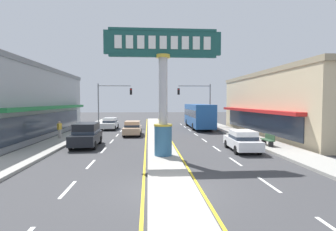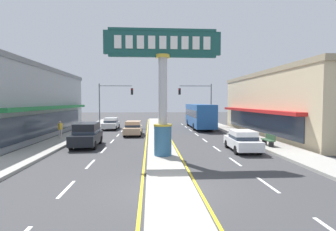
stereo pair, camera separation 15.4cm
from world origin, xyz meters
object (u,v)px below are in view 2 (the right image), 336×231
storefront_left (16,102)px  sedan_far_left_oncoming (111,123)px  storefront_right (291,104)px  sedan_mid_left_lane (133,128)px  traffic_light_right_side (199,97)px  district_sign (163,85)px  suv_near_right_lane (87,134)px  street_bench (269,140)px  traffic_light_left_side (112,97)px  bus_far_right_lane (199,115)px  pedestrian_near_kerb (60,129)px  sedan_near_left_lane (242,140)px

storefront_left → sedan_far_left_oncoming: bearing=40.2°
storefront_right → sedan_mid_left_lane: storefront_right is taller
traffic_light_right_side → district_sign: bearing=-106.9°
storefront_right → suv_near_right_lane: (-20.38, -5.85, -2.41)m
sedan_mid_left_lane → street_bench: size_ratio=2.71×
traffic_light_right_side → suv_near_right_lane: traffic_light_right_side is taller
traffic_light_left_side → bus_far_right_lane: traffic_light_left_side is taller
storefront_right → street_bench: 9.97m
pedestrian_near_kerb → sedan_mid_left_lane: bearing=26.4°
sedan_near_left_lane → sedan_mid_left_lane: size_ratio=1.01×
street_bench → traffic_light_right_side: bearing=97.2°
storefront_left → storefront_right: (28.85, -0.23, -0.19)m
suv_near_right_lane → street_bench: suv_near_right_lane is taller
traffic_light_right_side → sedan_near_left_lane: size_ratio=1.42×
storefront_left → traffic_light_left_side: 13.14m
storefront_right → sedan_mid_left_lane: (-17.08, 1.04, -2.61)m
sedan_near_left_lane → sedan_far_left_oncoming: same height
traffic_light_right_side → bus_far_right_lane: size_ratio=0.55×
sedan_far_left_oncoming → pedestrian_near_kerb: size_ratio=2.65×
sedan_mid_left_lane → traffic_light_right_side: bearing=45.3°
storefront_right → street_bench: storefront_right is taller
sedan_mid_left_lane → pedestrian_near_kerb: bearing=-153.6°
sedan_near_left_lane → sedan_far_left_oncoming: bearing=126.5°
storefront_left → sedan_mid_left_lane: bearing=3.9°
storefront_left → traffic_light_right_side: storefront_left is taller
traffic_light_right_side → pedestrian_near_kerb: traffic_light_right_side is taller
storefront_right → traffic_light_left_side: (-20.67, 10.49, 0.85)m
storefront_left → pedestrian_near_kerb: storefront_left is taller
suv_near_right_lane → sedan_mid_left_lane: suv_near_right_lane is taller
traffic_light_right_side → bus_far_right_lane: (-0.28, -1.74, -2.38)m
traffic_light_right_side → sedan_mid_left_lane: traffic_light_right_side is taller
street_bench → sedan_near_left_lane: bearing=-155.2°
district_sign → pedestrian_near_kerb: 12.89m
sedan_far_left_oncoming → traffic_light_right_side: bearing=12.2°
bus_far_right_lane → storefront_left: bearing=-158.4°
storefront_left → storefront_right: storefront_left is taller
storefront_right → bus_far_right_lane: size_ratio=1.95×
suv_near_right_lane → sedan_mid_left_lane: bearing=64.4°
suv_near_right_lane → pedestrian_near_kerb: suv_near_right_lane is taller
traffic_light_left_side → bus_far_right_lane: bearing=-10.2°
traffic_light_left_side → street_bench: traffic_light_left_side is taller
bus_far_right_lane → street_bench: bearing=-81.0°
storefront_right → sedan_mid_left_lane: 17.31m
traffic_light_left_side → bus_far_right_lane: (12.20, -2.19, -2.38)m
sedan_near_left_lane → suv_near_right_lane: bearing=166.7°
sedan_far_left_oncoming → district_sign: bearing=-71.6°
sedan_far_left_oncoming → street_bench: 20.74m
suv_near_right_lane → sedan_near_left_lane: size_ratio=1.06×
district_sign → pedestrian_near_kerb: district_sign is taller
district_sign → sedan_far_left_oncoming: bearing=108.4°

